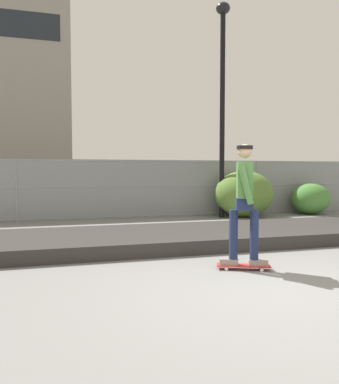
{
  "coord_description": "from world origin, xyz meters",
  "views": [
    {
      "loc": [
        -2.59,
        -4.1,
        1.49
      ],
      "look_at": [
        -0.27,
        4.11,
        1.02
      ],
      "focal_mm": 35.2,
      "sensor_mm": 36.0,
      "label": 1
    }
  ],
  "objects_px": {
    "street_lamp": "(222,85)",
    "parked_car_near": "(9,189)",
    "skater": "(244,196)",
    "skateboard": "(243,266)",
    "shrub_center": "(311,199)",
    "shrub_left": "(244,194)"
  },
  "relations": [
    {
      "from": "skateboard",
      "to": "skater",
      "type": "distance_m",
      "value": 1.05
    },
    {
      "from": "skater",
      "to": "shrub_center",
      "type": "bearing_deg",
      "value": 47.1
    },
    {
      "from": "shrub_left",
      "to": "skateboard",
      "type": "bearing_deg",
      "value": -117.0
    },
    {
      "from": "parked_car_near",
      "to": "skateboard",
      "type": "bearing_deg",
      "value": -65.43
    },
    {
      "from": "shrub_center",
      "to": "parked_car_near",
      "type": "bearing_deg",
      "value": 159.19
    },
    {
      "from": "street_lamp",
      "to": "parked_car_near",
      "type": "distance_m",
      "value": 8.57
    },
    {
      "from": "skater",
      "to": "parked_car_near",
      "type": "xyz_separation_m",
      "value": [
        -4.55,
        9.96,
        -0.27
      ]
    },
    {
      "from": "street_lamp",
      "to": "shrub_center",
      "type": "bearing_deg",
      "value": 0.67
    },
    {
      "from": "skater",
      "to": "street_lamp",
      "type": "xyz_separation_m",
      "value": [
        2.28,
        6.04,
        3.1
      ]
    },
    {
      "from": "skater",
      "to": "shrub_center",
      "type": "xyz_separation_m",
      "value": [
        5.65,
        6.08,
        -0.58
      ]
    },
    {
      "from": "street_lamp",
      "to": "shrub_center",
      "type": "relative_size",
      "value": 4.92
    },
    {
      "from": "parked_car_near",
      "to": "shrub_center",
      "type": "bearing_deg",
      "value": -20.81
    },
    {
      "from": "parked_car_near",
      "to": "shrub_left",
      "type": "relative_size",
      "value": 2.3
    },
    {
      "from": "street_lamp",
      "to": "shrub_left",
      "type": "relative_size",
      "value": 3.47
    },
    {
      "from": "skateboard",
      "to": "street_lamp",
      "type": "distance_m",
      "value": 7.68
    },
    {
      "from": "skater",
      "to": "parked_car_near",
      "type": "distance_m",
      "value": 10.95
    },
    {
      "from": "skater",
      "to": "parked_car_near",
      "type": "bearing_deg",
      "value": 114.57
    },
    {
      "from": "skateboard",
      "to": "parked_car_near",
      "type": "xyz_separation_m",
      "value": [
        -4.55,
        9.96,
        0.78
      ]
    },
    {
      "from": "shrub_center",
      "to": "skater",
      "type": "bearing_deg",
      "value": -132.9
    },
    {
      "from": "skater",
      "to": "skateboard",
      "type": "bearing_deg",
      "value": -84.64
    },
    {
      "from": "shrub_center",
      "to": "street_lamp",
      "type": "bearing_deg",
      "value": -179.33
    },
    {
      "from": "skater",
      "to": "shrub_center",
      "type": "height_order",
      "value": "skater"
    }
  ]
}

